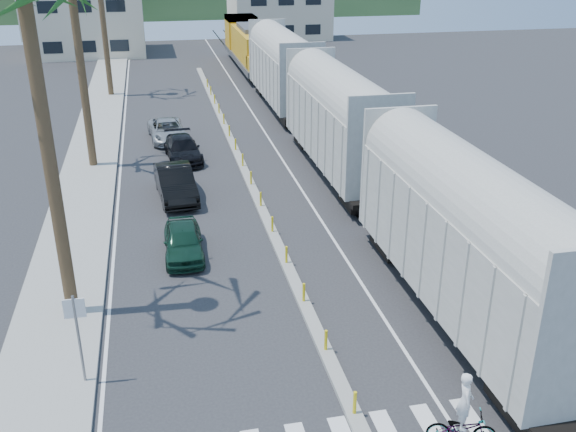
# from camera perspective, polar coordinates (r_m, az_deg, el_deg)

# --- Properties ---
(ground) EXTENTS (140.00, 140.00, 0.00)m
(ground) POSITION_cam_1_polar(r_m,az_deg,el_deg) (19.24, 4.96, -15.47)
(ground) COLOR #28282B
(ground) RESTS_ON ground
(sidewalk) EXTENTS (3.00, 90.00, 0.15)m
(sidewalk) POSITION_cam_1_polar(r_m,az_deg,el_deg) (41.18, -16.91, 5.63)
(sidewalk) COLOR gray
(sidewalk) RESTS_ON ground
(rails) EXTENTS (1.56, 100.00, 0.06)m
(rails) POSITION_cam_1_polar(r_m,az_deg,el_deg) (44.95, 0.85, 8.06)
(rails) COLOR black
(rails) RESTS_ON ground
(median) EXTENTS (0.45, 60.00, 0.85)m
(median) POSITION_cam_1_polar(r_m,az_deg,el_deg) (36.51, -4.03, 4.37)
(median) COLOR gray
(median) RESTS_ON ground
(lane_markings) EXTENTS (9.42, 90.00, 0.01)m
(lane_markings) POSITION_cam_1_polar(r_m,az_deg,el_deg) (41.10, -8.03, 6.29)
(lane_markings) COLOR silver
(lane_markings) RESTS_ON ground
(freight_train) EXTENTS (3.00, 60.94, 5.85)m
(freight_train) POSITION_cam_1_polar(r_m,az_deg,el_deg) (40.27, 2.22, 10.43)
(freight_train) COLOR #A9A69B
(freight_train) RESTS_ON ground
(street_sign) EXTENTS (0.60, 0.08, 3.00)m
(street_sign) POSITION_cam_1_polar(r_m,az_deg,el_deg) (19.29, -18.23, -9.40)
(street_sign) COLOR slate
(street_sign) RESTS_ON ground
(buildings) EXTENTS (38.00, 27.00, 10.00)m
(buildings) POSITION_cam_1_polar(r_m,az_deg,el_deg) (86.22, -13.82, 17.86)
(buildings) COLOR beige
(buildings) RESTS_ON ground
(car_lead) EXTENTS (1.70, 3.95, 1.33)m
(car_lead) POSITION_cam_1_polar(r_m,az_deg,el_deg) (26.58, -9.30, -2.18)
(car_lead) COLOR #113323
(car_lead) RESTS_ON ground
(car_second) EXTENTS (2.54, 5.16, 1.61)m
(car_second) POSITION_cam_1_polar(r_m,az_deg,el_deg) (32.50, -9.97, 2.93)
(car_second) COLOR black
(car_second) RESTS_ON ground
(car_third) EXTENTS (2.65, 4.91, 1.33)m
(car_third) POSITION_cam_1_polar(r_m,az_deg,el_deg) (38.18, -9.33, 5.90)
(car_third) COLOR black
(car_third) RESTS_ON ground
(car_rear) EXTENTS (2.97, 5.10, 1.32)m
(car_rear) POSITION_cam_1_polar(r_m,az_deg,el_deg) (42.22, -10.67, 7.51)
(car_rear) COLOR #A9ACAE
(car_rear) RESTS_ON ground
(cyclist) EXTENTS (1.61, 2.13, 2.18)m
(cyclist) POSITION_cam_1_polar(r_m,az_deg,el_deg) (17.82, 15.23, -17.25)
(cyclist) COLOR #9EA0A5
(cyclist) RESTS_ON ground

